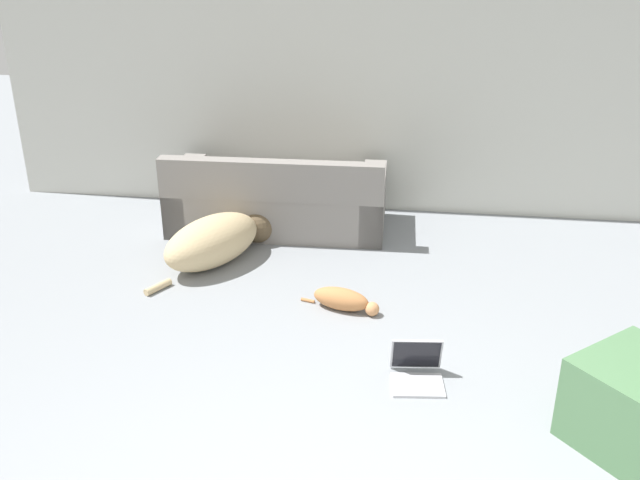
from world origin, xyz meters
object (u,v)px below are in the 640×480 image
(couch, at_px, (278,202))
(laptop_open, at_px, (417,367))
(dog, at_px, (218,239))
(cat, at_px, (343,300))

(couch, height_order, laptop_open, couch)
(dog, distance_m, laptop_open, 2.17)
(couch, xyz_separation_m, cat, (0.74, -1.40, -0.17))
(cat, distance_m, laptop_open, 0.94)
(dog, bearing_deg, laptop_open, -101.97)
(cat, bearing_deg, dog, 164.06)
(couch, xyz_separation_m, laptop_open, (1.27, -2.18, -0.17))
(dog, bearing_deg, cat, -91.64)
(couch, relative_size, cat, 3.24)
(couch, bearing_deg, dog, 63.27)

